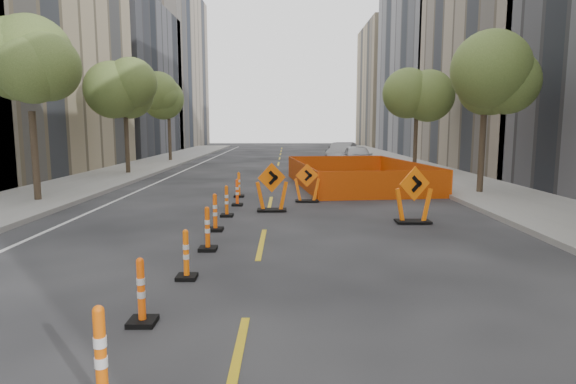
{
  "coord_description": "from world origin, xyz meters",
  "views": [
    {
      "loc": [
        0.6,
        -7.21,
        2.8
      ],
      "look_at": [
        0.64,
        5.05,
        1.1
      ],
      "focal_mm": 30.0,
      "sensor_mm": 36.0,
      "label": 1
    }
  ],
  "objects_px": {
    "channelizer_8": "(239,185)",
    "chevron_sign_left": "(272,187)",
    "parked_car_far": "(340,150)",
    "channelizer_5": "(215,212)",
    "channelizer_2": "(141,291)",
    "channelizer_6": "(227,201)",
    "chevron_sign_center": "(307,183)",
    "channelizer_7": "(237,192)",
    "chevron_sign_right": "(414,195)",
    "channelizer_3": "(186,254)",
    "channelizer_4": "(207,229)",
    "channelizer_1": "(101,357)",
    "parked_car_near": "(357,157)",
    "parked_car_mid": "(342,152)"
  },
  "relations": [
    {
      "from": "chevron_sign_left",
      "to": "parked_car_far",
      "type": "height_order",
      "value": "chevron_sign_left"
    },
    {
      "from": "channelizer_5",
      "to": "channelizer_7",
      "type": "bearing_deg",
      "value": 87.57
    },
    {
      "from": "chevron_sign_right",
      "to": "parked_car_far",
      "type": "bearing_deg",
      "value": 69.09
    },
    {
      "from": "parked_car_near",
      "to": "parked_car_far",
      "type": "distance_m",
      "value": 11.08
    },
    {
      "from": "channelizer_1",
      "to": "parked_car_near",
      "type": "xyz_separation_m",
      "value": [
        6.41,
        26.66,
        0.24
      ]
    },
    {
      "from": "channelizer_4",
      "to": "channelizer_1",
      "type": "bearing_deg",
      "value": -90.51
    },
    {
      "from": "parked_car_mid",
      "to": "channelizer_8",
      "type": "bearing_deg",
      "value": -89.04
    },
    {
      "from": "channelizer_7",
      "to": "channelizer_8",
      "type": "height_order",
      "value": "channelizer_8"
    },
    {
      "from": "channelizer_1",
      "to": "channelizer_6",
      "type": "distance_m",
      "value": 10.18
    },
    {
      "from": "channelizer_5",
      "to": "chevron_sign_center",
      "type": "xyz_separation_m",
      "value": [
        2.66,
        4.89,
        0.2
      ]
    },
    {
      "from": "channelizer_4",
      "to": "chevron_sign_left",
      "type": "xyz_separation_m",
      "value": [
        1.3,
        4.99,
        0.3
      ]
    },
    {
      "from": "chevron_sign_left",
      "to": "parked_car_far",
      "type": "relative_size",
      "value": 0.35
    },
    {
      "from": "parked_car_mid",
      "to": "channelizer_5",
      "type": "bearing_deg",
      "value": -84.68
    },
    {
      "from": "chevron_sign_left",
      "to": "channelizer_6",
      "type": "bearing_deg",
      "value": -169.21
    },
    {
      "from": "chevron_sign_left",
      "to": "channelizer_5",
      "type": "bearing_deg",
      "value": -138.85
    },
    {
      "from": "channelizer_4",
      "to": "chevron_sign_right",
      "type": "bearing_deg",
      "value": 29.31
    },
    {
      "from": "channelizer_2",
      "to": "channelizer_6",
      "type": "xyz_separation_m",
      "value": [
        0.19,
        8.15,
        -0.0
      ]
    },
    {
      "from": "channelizer_6",
      "to": "chevron_sign_right",
      "type": "distance_m",
      "value": 5.61
    },
    {
      "from": "channelizer_6",
      "to": "parked_car_near",
      "type": "bearing_deg",
      "value": 68.69
    },
    {
      "from": "channelizer_4",
      "to": "chevron_sign_right",
      "type": "height_order",
      "value": "chevron_sign_right"
    },
    {
      "from": "chevron_sign_center",
      "to": "parked_car_far",
      "type": "bearing_deg",
      "value": 72.98
    },
    {
      "from": "channelizer_1",
      "to": "channelizer_2",
      "type": "relative_size",
      "value": 1.1
    },
    {
      "from": "chevron_sign_center",
      "to": "parked_car_far",
      "type": "distance_m",
      "value": 25.02
    },
    {
      "from": "channelizer_1",
      "to": "chevron_sign_right",
      "type": "distance_m",
      "value": 10.68
    },
    {
      "from": "channelizer_8",
      "to": "parked_car_near",
      "type": "xyz_separation_m",
      "value": [
        6.45,
        12.41,
        0.28
      ]
    },
    {
      "from": "chevron_sign_center",
      "to": "chevron_sign_right",
      "type": "xyz_separation_m",
      "value": [
        2.9,
        -3.88,
        0.12
      ]
    },
    {
      "from": "channelizer_1",
      "to": "channelizer_3",
      "type": "height_order",
      "value": "channelizer_1"
    },
    {
      "from": "channelizer_4",
      "to": "parked_car_mid",
      "type": "height_order",
      "value": "parked_car_mid"
    },
    {
      "from": "channelizer_8",
      "to": "chevron_sign_left",
      "type": "xyz_separation_m",
      "value": [
        1.39,
        -3.15,
        0.3
      ]
    },
    {
      "from": "channelizer_3",
      "to": "parked_car_far",
      "type": "bearing_deg",
      "value": 79.03
    },
    {
      "from": "channelizer_4",
      "to": "channelizer_5",
      "type": "relative_size",
      "value": 0.99
    },
    {
      "from": "channelizer_2",
      "to": "channelizer_3",
      "type": "height_order",
      "value": "channelizer_2"
    },
    {
      "from": "chevron_sign_center",
      "to": "channelizer_6",
      "type": "bearing_deg",
      "value": -140.32
    },
    {
      "from": "channelizer_2",
      "to": "channelizer_7",
      "type": "relative_size",
      "value": 1.03
    },
    {
      "from": "parked_car_near",
      "to": "channelizer_5",
      "type": "bearing_deg",
      "value": -108.04
    },
    {
      "from": "chevron_sign_center",
      "to": "chevron_sign_right",
      "type": "bearing_deg",
      "value": -61.11
    },
    {
      "from": "chevron_sign_right",
      "to": "parked_car_far",
      "type": "height_order",
      "value": "chevron_sign_right"
    },
    {
      "from": "channelizer_8",
      "to": "channelizer_5",
      "type": "bearing_deg",
      "value": -90.3
    },
    {
      "from": "chevron_sign_center",
      "to": "channelizer_5",
      "type": "bearing_deg",
      "value": -126.48
    },
    {
      "from": "channelizer_2",
      "to": "channelizer_6",
      "type": "relative_size",
      "value": 1.0
    },
    {
      "from": "channelizer_3",
      "to": "parked_car_near",
      "type": "height_order",
      "value": "parked_car_near"
    },
    {
      "from": "channelizer_7",
      "to": "parked_car_near",
      "type": "height_order",
      "value": "parked_car_near"
    },
    {
      "from": "channelizer_7",
      "to": "channelizer_8",
      "type": "relative_size",
      "value": 0.96
    },
    {
      "from": "channelizer_3",
      "to": "chevron_sign_center",
      "type": "distance_m",
      "value": 9.33
    },
    {
      "from": "channelizer_5",
      "to": "parked_car_far",
      "type": "distance_m",
      "value": 30.33
    },
    {
      "from": "parked_car_mid",
      "to": "channelizer_4",
      "type": "bearing_deg",
      "value": -83.36
    },
    {
      "from": "channelizer_5",
      "to": "channelizer_7",
      "type": "height_order",
      "value": "channelizer_5"
    },
    {
      "from": "channelizer_6",
      "to": "channelizer_7",
      "type": "height_order",
      "value": "channelizer_6"
    },
    {
      "from": "channelizer_5",
      "to": "channelizer_8",
      "type": "relative_size",
      "value": 1.02
    },
    {
      "from": "channelizer_2",
      "to": "channelizer_4",
      "type": "xyz_separation_m",
      "value": [
        0.27,
        4.07,
        0.01
      ]
    }
  ]
}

